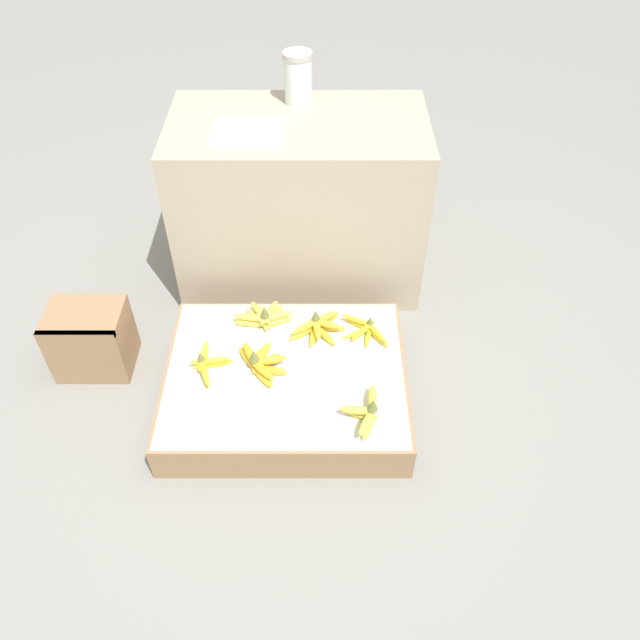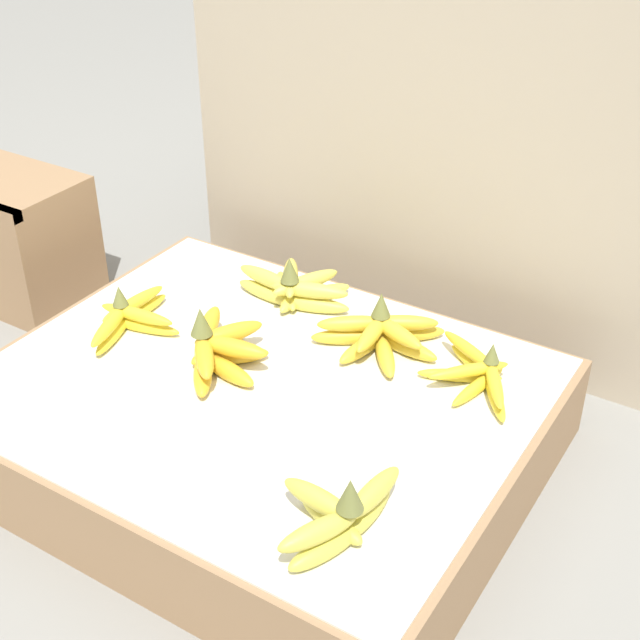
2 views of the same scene
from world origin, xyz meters
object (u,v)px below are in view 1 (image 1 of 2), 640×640
Objects in this scene: banana_bunch_back_midleft at (264,317)px; banana_bunch_middle_midleft at (260,362)px; glass_jar at (298,78)px; foam_tray_white at (247,131)px; banana_bunch_front_right at (367,412)px; banana_bunch_back_right at (366,330)px; banana_bunch_middle_left at (206,363)px; banana_bunch_back_midright at (318,327)px; wooden_crate at (91,339)px.

banana_bunch_middle_midleft is at bearing -89.90° from banana_bunch_back_midleft.
banana_bunch_middle_midleft is 1.17m from glass_jar.
foam_tray_white is (-0.06, 0.43, 0.59)m from banana_bunch_back_midleft.
banana_bunch_front_right reaches higher than banana_bunch_back_right.
banana_bunch_back_midright is at bearing 24.14° from banana_bunch_middle_left.
foam_tray_white is at bearing 94.73° from banana_bunch_middle_midleft.
foam_tray_white is (-0.06, 0.68, 0.58)m from banana_bunch_middle_midleft.
banana_bunch_back_midleft is 0.23m from banana_bunch_back_midright.
glass_jar is (-0.08, 0.75, 0.68)m from banana_bunch_back_midright.
foam_tray_white reaches higher than banana_bunch_middle_midleft.
banana_bunch_front_right is 1.18× the size of banana_bunch_back_right.
wooden_crate reaches higher than banana_bunch_back_midleft.
wooden_crate is 0.92m from banana_bunch_back_midright.
wooden_crate is 1.16m from banana_bunch_front_right.
banana_bunch_back_midright is 0.81m from foam_tray_white.
wooden_crate reaches higher than banana_bunch_front_right.
banana_bunch_front_right is 1.17m from foam_tray_white.
glass_jar is at bearing 70.17° from banana_bunch_middle_left.
banana_bunch_back_midleft is at bearing 171.39° from banana_bunch_back_right.
banana_bunch_middle_midleft reaches higher than banana_bunch_middle_left.
banana_bunch_back_midright is 0.83× the size of foam_tray_white.
foam_tray_white reaches higher than banana_bunch_front_right.
banana_bunch_middle_midleft is 1.04× the size of glass_jar.
banana_bunch_front_right reaches higher than banana_bunch_middle_left.
banana_bunch_back_midleft is 1.18× the size of glass_jar.
wooden_crate is 0.70m from banana_bunch_back_midleft.
banana_bunch_middle_left is 1.14× the size of glass_jar.
banana_bunch_back_midleft reaches higher than banana_bunch_back_right.
wooden_crate is 1.10m from banana_bunch_back_right.
banana_bunch_middle_midleft reaches higher than banana_bunch_back_midleft.
banana_bunch_back_midright is at bearing -83.57° from glass_jar.
wooden_crate is 1.26× the size of banana_bunch_middle_left.
banana_bunch_middle_left is at bearing 179.59° from banana_bunch_middle_midleft.
banana_bunch_front_right is at bearing -92.79° from banana_bunch_back_right.
foam_tray_white reaches higher than banana_bunch_back_midright.
wooden_crate is 1.22× the size of banana_bunch_back_midleft.
banana_bunch_back_right is at bearing 87.21° from banana_bunch_front_right.
wooden_crate is at bearing 166.61° from banana_bunch_middle_midleft.
foam_tray_white is (0.64, 0.51, 0.63)m from wooden_crate.
banana_bunch_front_right is at bearing -20.24° from wooden_crate.
banana_bunch_back_midright is (0.22, -0.05, -0.00)m from banana_bunch_back_midleft.
banana_bunch_back_midright is 0.19m from banana_bunch_back_right.
banana_bunch_middle_midleft is 0.88× the size of banana_bunch_back_midleft.
glass_jar is at bearing 81.89° from banana_bunch_middle_midleft.
wooden_crate reaches higher than banana_bunch_middle_midleft.
banana_bunch_front_right is 0.97× the size of banana_bunch_back_midright.
banana_bunch_back_midleft is 0.99m from glass_jar.
banana_bunch_middle_midleft is 0.29m from banana_bunch_back_midright.
banana_bunch_middle_midleft is 0.77× the size of foam_tray_white.
banana_bunch_back_midleft is at bearing 129.13° from banana_bunch_front_right.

